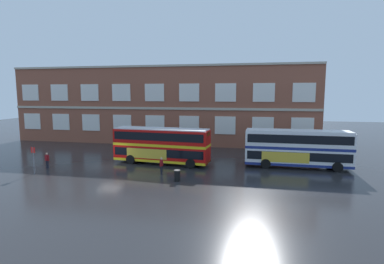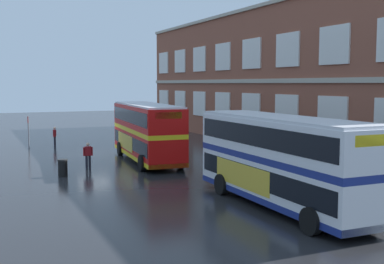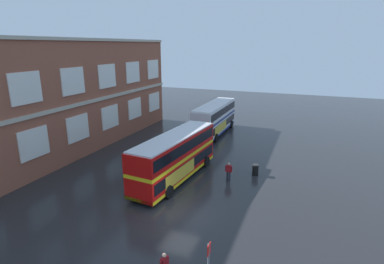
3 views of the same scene
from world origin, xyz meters
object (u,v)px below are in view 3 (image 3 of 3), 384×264
bus_stand_flag (208,263)px  station_litter_bin (255,170)px  second_passenger (229,171)px  double_decker_middle (215,118)px  double_decker_near (175,156)px

bus_stand_flag → station_litter_bin: bus_stand_flag is taller
second_passenger → station_litter_bin: size_ratio=1.65×
double_decker_middle → bus_stand_flag: size_ratio=4.08×
double_decker_near → station_litter_bin: (3.47, -6.47, -1.63)m
second_passenger → double_decker_near: bearing=107.0°
double_decker_middle → station_litter_bin: (-11.48, -7.61, -1.63)m
double_decker_near → second_passenger: (1.37, -4.50, -1.22)m
double_decker_near → double_decker_middle: same height
double_decker_middle → second_passenger: bearing=-157.5°
double_decker_middle → station_litter_bin: size_ratio=10.71×
double_decker_near → station_litter_bin: 7.52m
double_decker_near → double_decker_middle: size_ratio=1.01×
bus_stand_flag → double_decker_near: bearing=31.7°
second_passenger → double_decker_middle: bearing=22.5°
station_litter_bin → double_decker_middle: bearing=33.5°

